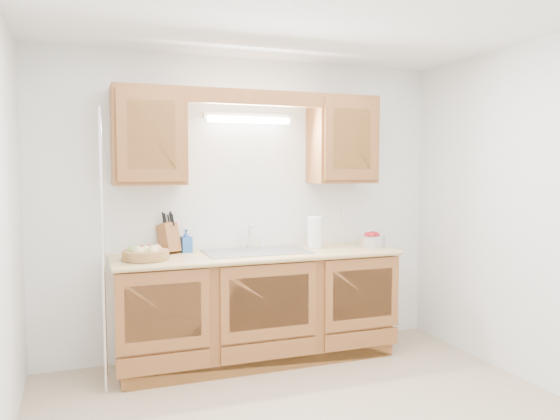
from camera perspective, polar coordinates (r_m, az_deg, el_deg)
name	(u,v)px	position (r m, az deg, el deg)	size (l,w,h in m)	color
room	(318,223)	(3.29, 3.95, -1.38)	(3.52, 3.50, 2.50)	#C4A98D
base_cabinets	(257,308)	(4.54, -2.41, -10.16)	(2.20, 0.60, 0.86)	brown
countertop	(257,255)	(4.43, -2.37, -4.70)	(2.30, 0.63, 0.04)	#D6B570
upper_cabinet_left	(149,136)	(4.35, -13.58, 7.50)	(0.55, 0.33, 0.75)	brown
upper_cabinet_right	(342,140)	(4.84, 6.51, 7.27)	(0.55, 0.33, 0.75)	brown
valance	(257,97)	(4.42, -2.45, 11.67)	(2.20, 0.05, 0.12)	brown
fluorescent_fixture	(249,118)	(4.62, -3.31, 9.57)	(0.76, 0.08, 0.08)	white
sink	(257,261)	(4.46, -2.45, -5.31)	(0.84, 0.46, 0.36)	#9E9EA3
wire_shelf_pole	(103,252)	(3.96, -18.02, -4.24)	(0.03, 0.03, 2.00)	silver
outlet_plate	(346,215)	(5.04, 6.86, -0.53)	(0.08, 0.01, 0.12)	white
fruit_basket	(146,253)	(4.18, -13.87, -4.43)	(0.37, 0.37, 0.11)	#B58149
knife_block	(169,238)	(4.48, -11.56, -2.84)	(0.19, 0.23, 0.34)	brown
orange_canister	(174,238)	(4.51, -11.02, -2.88)	(0.10, 0.10, 0.23)	orange
soap_bottle	(186,241)	(4.49, -9.79, -3.19)	(0.08, 0.09, 0.19)	#2256AB
sponge	(185,250)	(4.54, -9.88, -4.17)	(0.11, 0.08, 0.02)	#CC333F
paper_towel	(315,232)	(4.67, 3.65, -2.35)	(0.15, 0.15, 0.32)	silver
apple_bowl	(371,240)	(4.82, 9.48, -3.11)	(0.33, 0.33, 0.13)	silver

